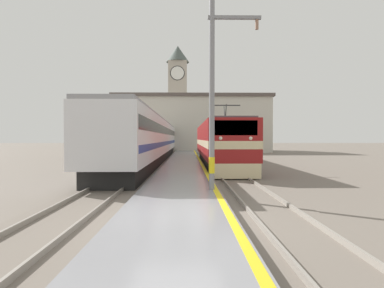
{
  "coord_description": "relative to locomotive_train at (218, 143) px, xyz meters",
  "views": [
    {
      "loc": [
        0.32,
        -7.93,
        2.25
      ],
      "look_at": [
        0.8,
        25.5,
        1.59
      ],
      "focal_mm": 28.0,
      "sensor_mm": 36.0,
      "label": 1
    }
  ],
  "objects": [
    {
      "name": "clock_tower",
      "position": [
        -4.63,
        38.86,
        9.82
      ],
      "size": [
        4.8,
        4.8,
        21.73
      ],
      "color": "#ADA393",
      "rests_on": "ground"
    },
    {
      "name": "passenger_train",
      "position": [
        -6.0,
        5.19,
        0.35
      ],
      "size": [
        2.92,
        35.71,
        4.01
      ],
      "color": "black",
      "rests_on": "ground"
    },
    {
      "name": "rail_track_far",
      "position": [
        -6.0,
        8.32,
        -1.78
      ],
      "size": [
        2.84,
        140.0,
        0.16
      ],
      "color": "#70665B",
      "rests_on": "ground"
    },
    {
      "name": "station_building",
      "position": [
        -1.76,
        24.9,
        2.79
      ],
      "size": [
        25.2,
        8.25,
        9.15
      ],
      "color": "beige",
      "rests_on": "ground"
    },
    {
      "name": "catenary_mast",
      "position": [
        -1.56,
        -13.63,
        2.13
      ],
      "size": [
        1.95,
        0.22,
        7.1
      ],
      "color": "gray",
      "rests_on": "platform"
    },
    {
      "name": "locomotive_train",
      "position": [
        0.0,
        0.0,
        0.0
      ],
      "size": [
        2.92,
        17.93,
        4.5
      ],
      "color": "black",
      "rests_on": "ground"
    },
    {
      "name": "ground_plane",
      "position": [
        -2.85,
        13.32,
        -1.81
      ],
      "size": [
        200.0,
        200.0,
        0.0
      ],
      "primitive_type": "plane",
      "color": "#70665B"
    },
    {
      "name": "rail_track_near",
      "position": [
        0.0,
        8.32,
        -1.78
      ],
      "size": [
        2.84,
        140.0,
        0.16
      ],
      "color": "#70665B",
      "rests_on": "ground"
    },
    {
      "name": "platform",
      "position": [
        -2.85,
        8.32,
        -1.63
      ],
      "size": [
        2.98,
        140.0,
        0.36
      ],
      "color": "gray",
      "rests_on": "ground"
    }
  ]
}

